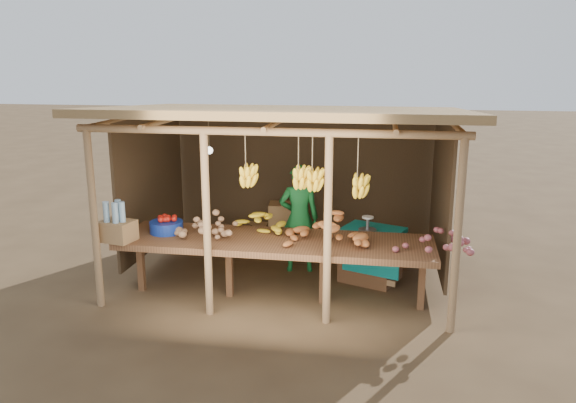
# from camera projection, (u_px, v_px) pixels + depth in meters

# --- Properties ---
(ground) EXTENTS (60.00, 60.00, 0.00)m
(ground) POSITION_uv_depth(u_px,v_px,m) (288.00, 272.00, 8.06)
(ground) COLOR brown
(ground) RESTS_ON ground
(stall_structure) EXTENTS (4.70, 3.50, 2.43)m
(stall_structure) POSITION_uv_depth(u_px,v_px,m) (291.00, 139.00, 7.63)
(stall_structure) COLOR #A17A53
(stall_structure) RESTS_ON ground
(counter) EXTENTS (3.90, 1.05, 0.80)m
(counter) POSITION_uv_depth(u_px,v_px,m) (275.00, 244.00, 6.98)
(counter) COLOR brown
(counter) RESTS_ON ground
(potato_heap) EXTENTS (0.93, 0.66, 0.36)m
(potato_heap) POSITION_uv_depth(u_px,v_px,m) (208.00, 223.00, 7.00)
(potato_heap) COLOR #9F7452
(potato_heap) RESTS_ON counter
(sweet_potato_heap) EXTENTS (1.18, 0.87, 0.36)m
(sweet_potato_heap) POSITION_uv_depth(u_px,v_px,m) (329.00, 228.00, 6.78)
(sweet_potato_heap) COLOR #C16A31
(sweet_potato_heap) RESTS_ON counter
(onion_heap) EXTENTS (1.01, 0.83, 0.36)m
(onion_heap) POSITION_uv_depth(u_px,v_px,m) (434.00, 236.00, 6.48)
(onion_heap) COLOR #A55057
(onion_heap) RESTS_ON counter
(banana_pile) EXTENTS (0.74, 0.58, 0.35)m
(banana_pile) POSITION_uv_depth(u_px,v_px,m) (259.00, 218.00, 7.24)
(banana_pile) COLOR yellow
(banana_pile) RESTS_ON counter
(tomato_basin) EXTENTS (0.42, 0.42, 0.22)m
(tomato_basin) POSITION_uv_depth(u_px,v_px,m) (166.00, 226.00, 7.22)
(tomato_basin) COLOR navy
(tomato_basin) RESTS_ON counter
(bottle_box) EXTENTS (0.46, 0.39, 0.51)m
(bottle_box) POSITION_uv_depth(u_px,v_px,m) (117.00, 226.00, 6.86)
(bottle_box) COLOR #997145
(bottle_box) RESTS_ON counter
(vendor) EXTENTS (0.63, 0.48, 1.56)m
(vendor) POSITION_uv_depth(u_px,v_px,m) (299.00, 218.00, 7.97)
(vendor) COLOR #17672B
(vendor) RESTS_ON ground
(tarp_crate) EXTENTS (0.99, 0.93, 0.95)m
(tarp_crate) POSITION_uv_depth(u_px,v_px,m) (371.00, 253.00, 7.69)
(tarp_crate) COLOR brown
(tarp_crate) RESTS_ON ground
(carton_stack) EXTENTS (1.00, 0.40, 0.74)m
(carton_stack) POSITION_uv_depth(u_px,v_px,m) (273.00, 229.00, 9.01)
(carton_stack) COLOR #997145
(carton_stack) RESTS_ON ground
(burlap_sacks) EXTENTS (0.78, 0.41, 0.55)m
(burlap_sacks) POSITION_uv_depth(u_px,v_px,m) (234.00, 237.00, 8.90)
(burlap_sacks) COLOR #453320
(burlap_sacks) RESTS_ON ground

